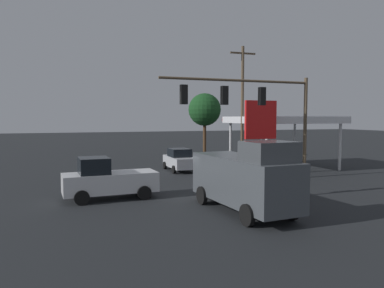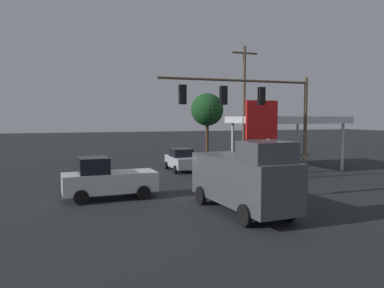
{
  "view_description": "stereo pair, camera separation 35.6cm",
  "coord_description": "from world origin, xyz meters",
  "px_view_note": "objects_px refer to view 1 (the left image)",
  "views": [
    {
      "loc": [
        8.01,
        19.89,
        4.62
      ],
      "look_at": [
        0.0,
        -2.0,
        2.96
      ],
      "focal_mm": 35.0,
      "sensor_mm": 36.0,
      "label": 1
    },
    {
      "loc": [
        7.68,
        20.01,
        4.62
      ],
      "look_at": [
        0.0,
        -2.0,
        2.96
      ],
      "focal_mm": 35.0,
      "sensor_mm": 36.0,
      "label": 2
    }
  ],
  "objects_px": {
    "delivery_truck": "(245,178)",
    "pickup_parked": "(107,180)",
    "traffic_signal_assembly": "(255,107)",
    "price_sign": "(261,123)",
    "sedan_waiting": "(179,160)",
    "utility_pole": "(242,105)",
    "street_tree": "(205,110)"
  },
  "relations": [
    {
      "from": "delivery_truck",
      "to": "pickup_parked",
      "type": "relative_size",
      "value": 1.31
    },
    {
      "from": "traffic_signal_assembly",
      "to": "price_sign",
      "type": "height_order",
      "value": "traffic_signal_assembly"
    },
    {
      "from": "price_sign",
      "to": "sedan_waiting",
      "type": "height_order",
      "value": "price_sign"
    },
    {
      "from": "utility_pole",
      "to": "sedan_waiting",
      "type": "bearing_deg",
      "value": -14.11
    },
    {
      "from": "pickup_parked",
      "to": "street_tree",
      "type": "bearing_deg",
      "value": -128.99
    },
    {
      "from": "traffic_signal_assembly",
      "to": "price_sign",
      "type": "bearing_deg",
      "value": -123.41
    },
    {
      "from": "sedan_waiting",
      "to": "delivery_truck",
      "type": "xyz_separation_m",
      "value": [
        1.49,
        14.72,
        0.74
      ]
    },
    {
      "from": "delivery_truck",
      "to": "traffic_signal_assembly",
      "type": "bearing_deg",
      "value": 138.15
    },
    {
      "from": "sedan_waiting",
      "to": "street_tree",
      "type": "bearing_deg",
      "value": 146.36
    },
    {
      "from": "sedan_waiting",
      "to": "street_tree",
      "type": "height_order",
      "value": "street_tree"
    },
    {
      "from": "traffic_signal_assembly",
      "to": "price_sign",
      "type": "xyz_separation_m",
      "value": [
        -3.59,
        -5.44,
        -1.0
      ]
    },
    {
      "from": "utility_pole",
      "to": "price_sign",
      "type": "height_order",
      "value": "utility_pole"
    },
    {
      "from": "traffic_signal_assembly",
      "to": "utility_pole",
      "type": "xyz_separation_m",
      "value": [
        -5.03,
        -11.03,
        0.48
      ]
    },
    {
      "from": "utility_pole",
      "to": "sedan_waiting",
      "type": "height_order",
      "value": "utility_pole"
    },
    {
      "from": "utility_pole",
      "to": "street_tree",
      "type": "bearing_deg",
      "value": -92.33
    },
    {
      "from": "price_sign",
      "to": "sedan_waiting",
      "type": "bearing_deg",
      "value": -60.53
    },
    {
      "from": "utility_pole",
      "to": "delivery_truck",
      "type": "height_order",
      "value": "utility_pole"
    },
    {
      "from": "utility_pole",
      "to": "pickup_parked",
      "type": "xyz_separation_m",
      "value": [
        12.72,
        8.03,
        -4.57
      ]
    },
    {
      "from": "utility_pole",
      "to": "sedan_waiting",
      "type": "xyz_separation_m",
      "value": [
        5.36,
        -1.35,
        -4.72
      ]
    },
    {
      "from": "delivery_truck",
      "to": "pickup_parked",
      "type": "bearing_deg",
      "value": -136.38
    },
    {
      "from": "street_tree",
      "to": "pickup_parked",
      "type": "bearing_deg",
      "value": 53.6
    },
    {
      "from": "traffic_signal_assembly",
      "to": "street_tree",
      "type": "relative_size",
      "value": 1.22
    },
    {
      "from": "utility_pole",
      "to": "price_sign",
      "type": "bearing_deg",
      "value": 75.52
    },
    {
      "from": "utility_pole",
      "to": "delivery_truck",
      "type": "relative_size",
      "value": 1.55
    },
    {
      "from": "traffic_signal_assembly",
      "to": "street_tree",
      "type": "bearing_deg",
      "value": -104.64
    },
    {
      "from": "delivery_truck",
      "to": "price_sign",
      "type": "bearing_deg",
      "value": 141.12
    },
    {
      "from": "sedan_waiting",
      "to": "price_sign",
      "type": "bearing_deg",
      "value": 30.2
    },
    {
      "from": "traffic_signal_assembly",
      "to": "pickup_parked",
      "type": "relative_size",
      "value": 1.69
    },
    {
      "from": "pickup_parked",
      "to": "price_sign",
      "type": "bearing_deg",
      "value": -170.33
    },
    {
      "from": "price_sign",
      "to": "street_tree",
      "type": "relative_size",
      "value": 0.8
    },
    {
      "from": "delivery_truck",
      "to": "street_tree",
      "type": "xyz_separation_m",
      "value": [
        -7.24,
        -23.13,
        3.77
      ]
    },
    {
      "from": "delivery_truck",
      "to": "pickup_parked",
      "type": "height_order",
      "value": "delivery_truck"
    }
  ]
}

